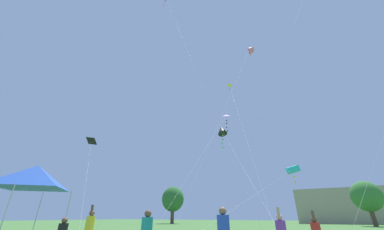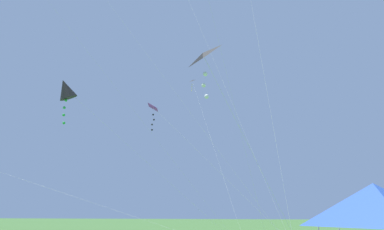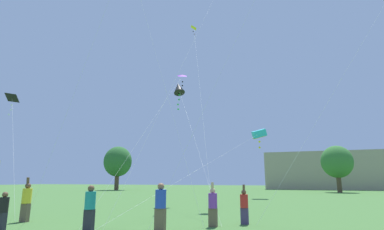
{
  "view_description": "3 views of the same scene",
  "coord_description": "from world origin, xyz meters",
  "px_view_note": "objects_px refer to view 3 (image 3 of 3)",
  "views": [
    {
      "loc": [
        6.0,
        -2.62,
        1.53
      ],
      "look_at": [
        -1.11,
        10.39,
        8.6
      ],
      "focal_mm": 20.0,
      "sensor_mm": 36.0,
      "label": 1
    },
    {
      "loc": [
        -20.8,
        8.26,
        3.52
      ],
      "look_at": [
        2.48,
        11.44,
        9.39
      ],
      "focal_mm": 35.0,
      "sensor_mm": 36.0,
      "label": 2
    },
    {
      "loc": [
        8.27,
        -5.91,
        1.97
      ],
      "look_at": [
        1.84,
        12.06,
        6.12
      ],
      "focal_mm": 28.0,
      "sensor_mm": 36.0,
      "label": 3
    }
  ],
  "objects_px": {
    "person_teal_shirt": "(90,206)",
    "person_black_shirt": "(3,210)",
    "person_yellow_shirt": "(26,200)",
    "kite_purple_delta_8": "(182,77)",
    "person_purple_shirt": "(213,205)",
    "kite_black_diamond_6": "(179,88)",
    "kite_black_delta_7": "(12,99)",
    "person_red_shirt": "(244,205)",
    "person_blue_shirt": "(161,205)",
    "kite_cyan_box_5": "(259,134)",
    "kite_yellow_delta_2": "(194,29)"
  },
  "relations": [
    {
      "from": "person_teal_shirt",
      "to": "person_black_shirt",
      "type": "xyz_separation_m",
      "value": [
        -3.28,
        -1.12,
        -0.14
      ]
    },
    {
      "from": "person_yellow_shirt",
      "to": "kite_purple_delta_8",
      "type": "distance_m",
      "value": 12.46
    },
    {
      "from": "person_yellow_shirt",
      "to": "person_black_shirt",
      "type": "xyz_separation_m",
      "value": [
        1.39,
        -2.31,
        -0.21
      ]
    },
    {
      "from": "person_black_shirt",
      "to": "person_purple_shirt",
      "type": "height_order",
      "value": "person_purple_shirt"
    },
    {
      "from": "kite_black_diamond_6",
      "to": "kite_black_delta_7",
      "type": "relative_size",
      "value": 1.41
    },
    {
      "from": "person_purple_shirt",
      "to": "kite_purple_delta_8",
      "type": "relative_size",
      "value": 0.19
    },
    {
      "from": "person_purple_shirt",
      "to": "person_red_shirt",
      "type": "height_order",
      "value": "person_purple_shirt"
    },
    {
      "from": "person_purple_shirt",
      "to": "person_blue_shirt",
      "type": "bearing_deg",
      "value": 38.6
    },
    {
      "from": "person_blue_shirt",
      "to": "kite_cyan_box_5",
      "type": "bearing_deg",
      "value": 9.05
    },
    {
      "from": "kite_cyan_box_5",
      "to": "kite_purple_delta_8",
      "type": "height_order",
      "value": "kite_purple_delta_8"
    },
    {
      "from": "kite_yellow_delta_2",
      "to": "person_blue_shirt",
      "type": "bearing_deg",
      "value": -75.55
    },
    {
      "from": "person_yellow_shirt",
      "to": "person_blue_shirt",
      "type": "xyz_separation_m",
      "value": [
        7.32,
        -0.25,
        -0.02
      ]
    },
    {
      "from": "person_red_shirt",
      "to": "kite_cyan_box_5",
      "type": "relative_size",
      "value": 0.07
    },
    {
      "from": "person_yellow_shirt",
      "to": "kite_yellow_delta_2",
      "type": "distance_m",
      "value": 22.66
    },
    {
      "from": "person_black_shirt",
      "to": "kite_yellow_delta_2",
      "type": "height_order",
      "value": "kite_yellow_delta_2"
    },
    {
      "from": "kite_black_delta_7",
      "to": "kite_purple_delta_8",
      "type": "bearing_deg",
      "value": 20.03
    },
    {
      "from": "person_blue_shirt",
      "to": "person_red_shirt",
      "type": "relative_size",
      "value": 1.05
    },
    {
      "from": "person_purple_shirt",
      "to": "person_yellow_shirt",
      "type": "bearing_deg",
      "value": 0.4
    },
    {
      "from": "kite_black_delta_7",
      "to": "kite_purple_delta_8",
      "type": "xyz_separation_m",
      "value": [
        11.44,
        4.17,
        1.66
      ]
    },
    {
      "from": "kite_black_delta_7",
      "to": "person_teal_shirt",
      "type": "bearing_deg",
      "value": -23.59
    },
    {
      "from": "kite_yellow_delta_2",
      "to": "kite_purple_delta_8",
      "type": "distance_m",
      "value": 11.11
    },
    {
      "from": "person_black_shirt",
      "to": "person_purple_shirt",
      "type": "bearing_deg",
      "value": -167.13
    },
    {
      "from": "person_yellow_shirt",
      "to": "kite_purple_delta_8",
      "type": "bearing_deg",
      "value": 155.93
    },
    {
      "from": "person_teal_shirt",
      "to": "person_blue_shirt",
      "type": "bearing_deg",
      "value": 154.22
    },
    {
      "from": "kite_yellow_delta_2",
      "to": "kite_black_diamond_6",
      "type": "bearing_deg",
      "value": -100.09
    },
    {
      "from": "kite_black_delta_7",
      "to": "person_yellow_shirt",
      "type": "bearing_deg",
      "value": -29.58
    },
    {
      "from": "person_yellow_shirt",
      "to": "person_blue_shirt",
      "type": "bearing_deg",
      "value": 96.21
    },
    {
      "from": "kite_black_delta_7",
      "to": "kite_cyan_box_5",
      "type": "bearing_deg",
      "value": 53.91
    },
    {
      "from": "person_yellow_shirt",
      "to": "kite_cyan_box_5",
      "type": "height_order",
      "value": "kite_cyan_box_5"
    },
    {
      "from": "person_teal_shirt",
      "to": "kite_purple_delta_8",
      "type": "relative_size",
      "value": 0.18
    },
    {
      "from": "person_black_shirt",
      "to": "kite_cyan_box_5",
      "type": "relative_size",
      "value": 0.06
    },
    {
      "from": "person_blue_shirt",
      "to": "kite_cyan_box_5",
      "type": "relative_size",
      "value": 0.07
    },
    {
      "from": "person_teal_shirt",
      "to": "person_purple_shirt",
      "type": "height_order",
      "value": "person_purple_shirt"
    },
    {
      "from": "kite_purple_delta_8",
      "to": "person_red_shirt",
      "type": "bearing_deg",
      "value": -44.59
    },
    {
      "from": "person_teal_shirt",
      "to": "person_red_shirt",
      "type": "bearing_deg",
      "value": 170.67
    },
    {
      "from": "kite_black_diamond_6",
      "to": "kite_yellow_delta_2",
      "type": "bearing_deg",
      "value": 79.91
    },
    {
      "from": "person_yellow_shirt",
      "to": "kite_black_diamond_6",
      "type": "height_order",
      "value": "kite_black_diamond_6"
    },
    {
      "from": "person_yellow_shirt",
      "to": "kite_black_delta_7",
      "type": "height_order",
      "value": "kite_black_delta_7"
    },
    {
      "from": "person_yellow_shirt",
      "to": "person_blue_shirt",
      "type": "height_order",
      "value": "person_yellow_shirt"
    },
    {
      "from": "person_yellow_shirt",
      "to": "kite_black_diamond_6",
      "type": "distance_m",
      "value": 15.76
    },
    {
      "from": "person_teal_shirt",
      "to": "kite_black_delta_7",
      "type": "xyz_separation_m",
      "value": [
        -11.16,
        4.87,
        6.71
      ]
    },
    {
      "from": "person_yellow_shirt",
      "to": "person_blue_shirt",
      "type": "distance_m",
      "value": 7.33
    },
    {
      "from": "person_black_shirt",
      "to": "kite_black_delta_7",
      "type": "bearing_deg",
      "value": -51.61
    },
    {
      "from": "kite_cyan_box_5",
      "to": "person_red_shirt",
      "type": "bearing_deg",
      "value": -85.3
    },
    {
      "from": "person_yellow_shirt",
      "to": "kite_black_delta_7",
      "type": "bearing_deg",
      "value": -111.4
    },
    {
      "from": "person_teal_shirt",
      "to": "person_red_shirt",
      "type": "distance_m",
      "value": 6.74
    },
    {
      "from": "kite_cyan_box_5",
      "to": "kite_black_delta_7",
      "type": "bearing_deg",
      "value": -126.09
    },
    {
      "from": "kite_black_delta_7",
      "to": "kite_purple_delta_8",
      "type": "relative_size",
      "value": 0.83
    },
    {
      "from": "person_teal_shirt",
      "to": "kite_purple_delta_8",
      "type": "height_order",
      "value": "kite_purple_delta_8"
    },
    {
      "from": "person_teal_shirt",
      "to": "kite_black_diamond_6",
      "type": "relative_size",
      "value": 0.15
    }
  ]
}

